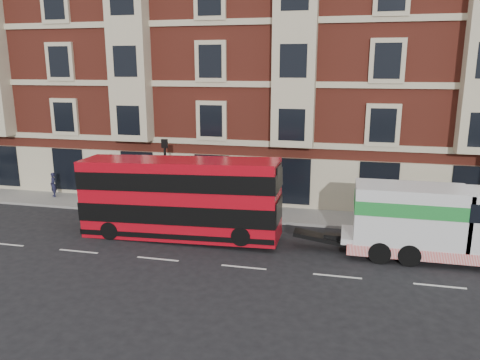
% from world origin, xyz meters
% --- Properties ---
extents(ground, '(120.00, 120.00, 0.00)m').
position_xyz_m(ground, '(0.00, 0.00, 0.00)').
color(ground, black).
rests_on(ground, ground).
extents(sidewalk, '(90.00, 3.00, 0.15)m').
position_xyz_m(sidewalk, '(0.00, 7.50, 0.07)').
color(sidewalk, slate).
rests_on(sidewalk, ground).
extents(victorian_terrace, '(45.00, 12.00, 20.40)m').
position_xyz_m(victorian_terrace, '(0.50, 15.00, 10.07)').
color(victorian_terrace, maroon).
rests_on(victorian_terrace, ground).
extents(lamp_post_west, '(0.35, 0.15, 4.35)m').
position_xyz_m(lamp_post_west, '(-6.00, 6.20, 2.68)').
color(lamp_post_west, black).
rests_on(lamp_post_west, sidewalk).
extents(double_decker_bus, '(10.03, 2.30, 4.06)m').
position_xyz_m(double_decker_bus, '(-3.93, 2.82, 2.15)').
color(double_decker_bus, '#AE0916').
rests_on(double_decker_bus, ground).
extents(tow_truck, '(8.03, 2.37, 3.34)m').
position_xyz_m(tow_truck, '(8.13, 2.82, 1.77)').
color(tow_truck, silver).
rests_on(tow_truck, ground).
extents(pedestrian, '(0.70, 0.67, 1.61)m').
position_xyz_m(pedestrian, '(-14.57, 7.79, 0.95)').
color(pedestrian, '#181931').
rests_on(pedestrian, sidewalk).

